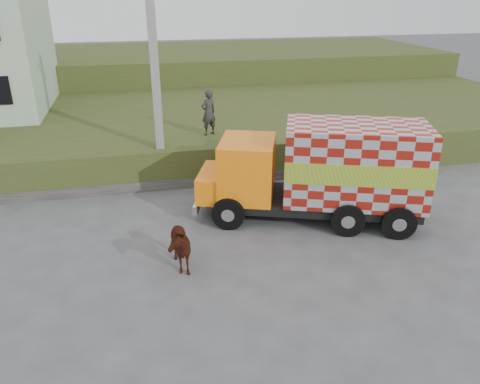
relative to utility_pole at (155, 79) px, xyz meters
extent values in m
plane|color=#474749|center=(1.00, -4.60, -4.08)|extent=(120.00, 120.00, 0.00)
cube|color=#2B4A18|center=(1.00, 5.40, -3.33)|extent=(40.00, 12.00, 1.50)
cube|color=#2B4A18|center=(1.00, 17.40, -2.58)|extent=(40.00, 12.00, 3.00)
cube|color=#595651|center=(-1.00, -0.40, -3.88)|extent=(16.00, 0.50, 0.40)
cube|color=gray|center=(0.00, 0.00, -0.08)|extent=(0.30, 0.30, 8.00)
cube|color=black|center=(4.77, -4.05, -3.46)|extent=(6.81, 4.16, 0.33)
cube|color=orange|center=(2.61, -3.28, -2.41)|extent=(2.36, 2.64, 1.91)
cube|color=orange|center=(1.58, -2.91, -2.98)|extent=(1.57, 2.21, 0.86)
cube|color=silver|center=(5.85, -4.44, -2.07)|extent=(4.90, 3.63, 2.48)
cube|color=yellow|center=(5.45, -5.54, -2.07)|extent=(4.14, 1.51, 0.67)
cube|color=yellow|center=(6.24, -3.34, -2.07)|extent=(4.14, 1.51, 0.67)
cube|color=silver|center=(1.13, -2.75, -3.55)|extent=(0.87, 2.11, 0.29)
cylinder|color=black|center=(1.79, -4.15, -3.55)|extent=(1.10, 0.67, 1.05)
cylinder|color=black|center=(2.53, -2.09, -3.55)|extent=(1.10, 0.67, 1.05)
cylinder|color=black|center=(5.30, -5.41, -3.55)|extent=(1.10, 0.67, 1.05)
cylinder|color=black|center=(6.04, -3.34, -3.55)|extent=(1.10, 0.67, 1.05)
cylinder|color=black|center=(6.73, -5.92, -3.55)|extent=(1.10, 0.67, 1.05)
cylinder|color=black|center=(7.47, -3.86, -3.55)|extent=(1.10, 0.67, 1.05)
imported|color=black|center=(-0.05, -6.06, -3.39)|extent=(0.97, 1.72, 1.38)
imported|color=#2D2B28|center=(2.10, 1.35, -1.65)|extent=(0.80, 0.68, 1.85)
camera|label=1|loc=(-0.80, -17.22, 3.02)|focal=35.00mm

